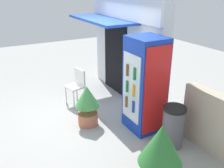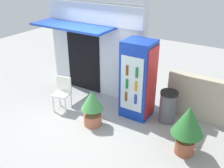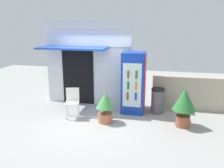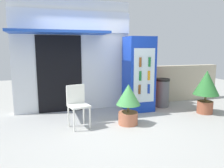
# 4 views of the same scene
# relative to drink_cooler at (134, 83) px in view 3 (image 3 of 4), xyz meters

# --- Properties ---
(ground) EXTENTS (16.00, 16.00, 0.00)m
(ground) POSITION_rel_drink_cooler_xyz_m (-1.30, -0.96, -1.00)
(ground) COLOR #A3A39E
(storefront_building) EXTENTS (3.10, 1.15, 2.93)m
(storefront_building) POSITION_rel_drink_cooler_xyz_m (-1.72, 0.58, 0.53)
(storefront_building) COLOR silver
(storefront_building) RESTS_ON ground
(drink_cooler) EXTENTS (0.74, 0.72, 1.99)m
(drink_cooler) POSITION_rel_drink_cooler_xyz_m (0.00, 0.00, 0.00)
(drink_cooler) COLOR #1438B2
(drink_cooler) RESTS_ON ground
(plastic_chair) EXTENTS (0.49, 0.47, 0.91)m
(plastic_chair) POSITION_rel_drink_cooler_xyz_m (-1.81, -0.80, -0.46)
(plastic_chair) COLOR white
(plastic_chair) RESTS_ON ground
(potted_plant_near_shop) EXTENTS (0.54, 0.54, 0.92)m
(potted_plant_near_shop) POSITION_rel_drink_cooler_xyz_m (-0.70, -0.99, -0.47)
(potted_plant_near_shop) COLOR #BC6B4C
(potted_plant_near_shop) RESTS_ON ground
(potted_plant_curbside) EXTENTS (0.65, 0.65, 1.12)m
(potted_plant_curbside) POSITION_rel_drink_cooler_xyz_m (1.53, -0.82, -0.29)
(potted_plant_curbside) COLOR #995138
(potted_plant_curbside) RESTS_ON ground
(trash_bin) EXTENTS (0.43, 0.43, 0.82)m
(trash_bin) POSITION_rel_drink_cooler_xyz_m (0.79, 0.12, -0.58)
(trash_bin) COLOR #595960
(trash_bin) RESTS_ON ground
(stone_boundary_wall) EXTENTS (2.48, 0.24, 1.14)m
(stone_boundary_wall) POSITION_rel_drink_cooler_xyz_m (1.83, 0.65, -0.43)
(stone_boundary_wall) COLOR #B7AD93
(stone_boundary_wall) RESTS_ON ground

